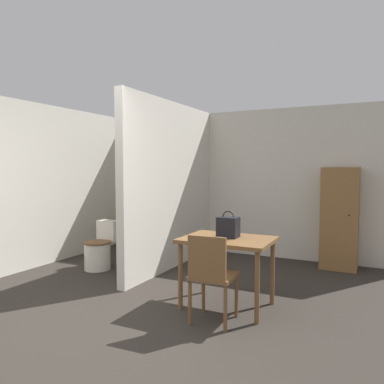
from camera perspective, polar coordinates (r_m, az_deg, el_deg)
The scene contains 9 objects.
ground_plane at distance 3.68m, azimuth -16.51°, elevation -20.83°, with size 16.00×16.00×0.00m, color #2D2823.
wall_back at distance 6.71m, azimuth 6.32°, elevation 1.41°, with size 5.66×0.12×2.50m.
wall_left at distance 6.40m, azimuth -20.82°, elevation 1.07°, with size 0.12×4.80×2.50m.
partition_wall at distance 5.70m, azimuth -3.11°, elevation 1.01°, with size 0.12×2.58×2.50m.
dining_table at distance 4.12m, azimuth 5.42°, elevation -8.34°, with size 0.96×0.71×0.76m.
wooden_chair at distance 3.72m, azimuth 2.98°, elevation -12.33°, with size 0.44×0.44×0.88m.
toilet at distance 5.87m, azimuth -13.85°, elevation -8.52°, with size 0.41×0.56×0.70m.
handbag at distance 4.12m, azimuth 5.54°, elevation -5.31°, with size 0.22×0.17×0.29m.
wooden_cabinet at distance 6.06m, azimuth 21.59°, elevation -3.71°, with size 0.52×0.48×1.53m.
Camera 1 is at (2.30, -2.44, 1.52)m, focal length 35.00 mm.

